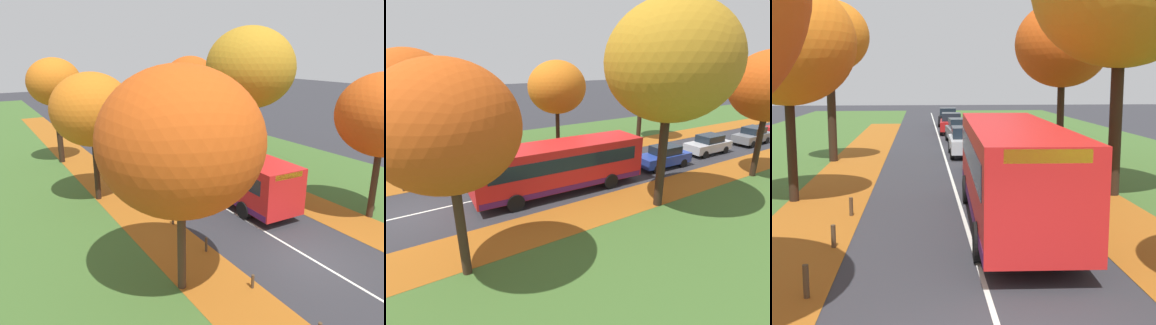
{
  "view_description": "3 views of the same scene",
  "coord_description": "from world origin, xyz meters",
  "views": [
    {
      "loc": [
        -11.9,
        -9.65,
        8.72
      ],
      "look_at": [
        -0.08,
        9.97,
        1.84
      ],
      "focal_mm": 35.0,
      "sensor_mm": 36.0,
      "label": 1
    },
    {
      "loc": [
        16.25,
        0.12,
        7.66
      ],
      "look_at": [
        1.98,
        8.83,
        1.85
      ],
      "focal_mm": 28.0,
      "sensor_mm": 36.0,
      "label": 2
    },
    {
      "loc": [
        -1.29,
        -7.3,
        4.29
      ],
      "look_at": [
        -0.05,
        8.13,
        1.85
      ],
      "focal_mm": 50.0,
      "sensor_mm": 36.0,
      "label": 3
    }
  ],
  "objects": [
    {
      "name": "leaf_litter_right",
      "position": [
        4.6,
        14.0,
        0.01
      ],
      "size": [
        2.8,
        60.0,
        0.0
      ],
      "primitive_type": "cube",
      "color": "#9E5619",
      "rests_on": "grass_verge_right"
    },
    {
      "name": "bollard_fifth",
      "position": [
        -3.52,
        9.31,
        0.3
      ],
      "size": [
        0.12,
        0.12,
        0.6
      ],
      "primitive_type": "cylinder",
      "color": "#4C3823",
      "rests_on": "ground"
    },
    {
      "name": "tree_left_nearest",
      "position": [
        -5.83,
        1.16,
        5.73
      ],
      "size": [
        5.81,
        5.81,
        8.35
      ],
      "color": "#422D1E",
      "rests_on": "ground"
    },
    {
      "name": "tree_left_mid",
      "position": [
        -5.89,
        20.83,
        6.34
      ],
      "size": [
        4.08,
        4.08,
        8.23
      ],
      "color": "black",
      "rests_on": "ground"
    },
    {
      "name": "bollard_second",
      "position": [
        -3.56,
        -0.29,
        0.28
      ],
      "size": [
        0.12,
        0.12,
        0.57
      ],
      "primitive_type": "cylinder",
      "color": "#4C3823",
      "rests_on": "ground"
    },
    {
      "name": "bollard_third",
      "position": [
        -3.59,
        2.91,
        0.35
      ],
      "size": [
        0.12,
        0.12,
        0.69
      ],
      "primitive_type": "cylinder",
      "color": "#4C3823",
      "rests_on": "ground"
    },
    {
      "name": "tree_right_nearest",
      "position": [
        6.1,
        1.41,
        5.59
      ],
      "size": [
        4.78,
        4.78,
        7.75
      ],
      "color": "#382619",
      "rests_on": "ground"
    },
    {
      "name": "bollard_fourth",
      "position": [
        -3.56,
        6.11,
        0.3
      ],
      "size": [
        0.12,
        0.12,
        0.6
      ],
      "primitive_type": "cylinder",
      "color": "#4C3823",
      "rests_on": "ground"
    },
    {
      "name": "car_blue_lead",
      "position": [
        1.58,
        16.51,
        0.81
      ],
      "size": [
        1.89,
        4.25,
        1.62
      ],
      "color": "#233D9E",
      "rests_on": "ground"
    },
    {
      "name": "grass_verge_left",
      "position": [
        -9.2,
        20.0,
        0.0
      ],
      "size": [
        12.0,
        90.0,
        0.01
      ],
      "primitive_type": "cube",
      "color": "#3D6028",
      "rests_on": "ground"
    },
    {
      "name": "leaf_litter_left",
      "position": [
        -4.6,
        14.0,
        0.01
      ],
      "size": [
        2.8,
        60.0,
        0.0
      ],
      "primitive_type": "cube",
      "color": "#9E5619",
      "rests_on": "grass_verge_left"
    },
    {
      "name": "tree_right_mid",
      "position": [
        6.07,
        20.48,
        6.02
      ],
      "size": [
        4.93,
        4.93,
        8.26
      ],
      "color": "black",
      "rests_on": "ground"
    },
    {
      "name": "tree_right_near",
      "position": [
        5.79,
        11.67,
        7.5
      ],
      "size": [
        6.39,
        6.39,
        10.4
      ],
      "color": "black",
      "rests_on": "ground"
    },
    {
      "name": "tree_left_near",
      "position": [
        -5.8,
        11.57,
        5.46
      ],
      "size": [
        4.71,
        4.71,
        7.6
      ],
      "color": "black",
      "rests_on": "ground"
    },
    {
      "name": "bus",
      "position": [
        1.36,
        7.95,
        1.7
      ],
      "size": [
        2.94,
        10.49,
        2.98
      ],
      "color": "red",
      "rests_on": "ground"
    },
    {
      "name": "ground_plane",
      "position": [
        0.0,
        0.0,
        0.0
      ],
      "size": [
        160.0,
        160.0,
        0.0
      ],
      "primitive_type": "plane",
      "color": "#2D2D33"
    },
    {
      "name": "road_centre_line",
      "position": [
        0.0,
        20.0,
        0.0
      ],
      "size": [
        0.12,
        80.0,
        0.01
      ],
      "primitive_type": "cube",
      "color": "silver",
      "rests_on": "ground"
    },
    {
      "name": "car_silver_following",
      "position": [
        1.15,
        22.26,
        0.81
      ],
      "size": [
        1.83,
        4.23,
        1.62
      ],
      "color": "#B7BABF",
      "rests_on": "ground"
    },
    {
      "name": "car_grey_third_in_line",
      "position": [
        1.34,
        28.53,
        0.81
      ],
      "size": [
        1.91,
        4.26,
        1.62
      ],
      "color": "slate",
      "rests_on": "ground"
    }
  ]
}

